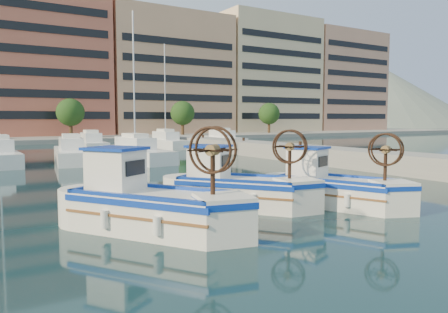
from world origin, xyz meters
TOP-DOWN VIEW (x-y plane):
  - ground at (0.00, 0.00)m, footprint 300.00×300.00m
  - quay at (13.00, 8.00)m, footprint 3.00×60.00m
  - waterfront at (9.23, 65.04)m, footprint 180.00×40.00m
  - hill_east at (140.00, 110.00)m, footprint 160.00×160.00m
  - yacht_marina at (-2.93, 27.44)m, footprint 38.39×23.91m
  - fishing_boat_a at (-5.41, -0.31)m, footprint 4.29×5.09m
  - fishing_boat_b at (-1.31, 1.26)m, footprint 4.24×4.71m
  - fishing_boat_c at (1.92, -0.43)m, footprint 3.32×4.67m

SIDE VIEW (x-z plane):
  - ground at x=0.00m, z-range 0.00..0.00m
  - hill_east at x=140.00m, z-range -25.00..25.00m
  - yacht_marina at x=-2.93m, z-range -5.22..6.28m
  - quay at x=13.00m, z-range 0.00..1.20m
  - fishing_boat_c at x=1.92m, z-range -0.63..2.18m
  - fishing_boat_b at x=-1.31m, z-range -0.66..2.27m
  - fishing_boat_a at x=-5.41m, z-range -0.70..2.41m
  - waterfront at x=9.23m, z-range -1.70..23.90m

